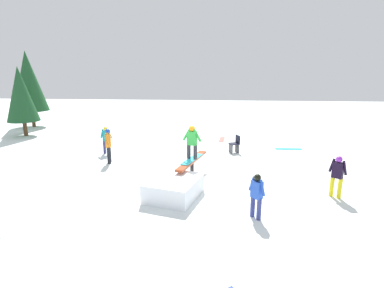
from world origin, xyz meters
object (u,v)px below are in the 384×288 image
pine_tree_near (21,94)px  loose_snowboard_cyan (288,149)px  rail_feature (192,162)px  pine_tree_far (28,81)px  bystander_teal (106,139)px  main_rider_on_rail (192,143)px  folding_chair (235,145)px  bystander_orange (108,144)px  bystander_blue (257,194)px  loose_snowboard_coral (222,139)px  bystander_black (337,174)px

pine_tree_near → loose_snowboard_cyan: bearing=-97.3°
rail_feature → pine_tree_far: bearing=67.1°
bystander_teal → pine_tree_far: (6.60, 7.92, 2.50)m
main_rider_on_rail → loose_snowboard_cyan: main_rider_on_rail is taller
folding_chair → pine_tree_near: bearing=-126.0°
main_rider_on_rail → bystander_teal: bearing=71.7°
loose_snowboard_cyan → pine_tree_near: pine_tree_near is taller
bystander_orange → bystander_blue: 7.54m
bystander_blue → bystander_teal: 9.01m
rail_feature → loose_snowboard_cyan: rail_feature is taller
main_rider_on_rail → loose_snowboard_cyan: bearing=-26.3°
bystander_blue → loose_snowboard_coral: bearing=145.5°
main_rider_on_rail → pine_tree_far: size_ratio=0.29×
pine_tree_far → rail_feature: bearing=-128.5°
bystander_blue → loose_snowboard_cyan: 8.23m
folding_chair → pine_tree_near: 13.45m
bystander_teal → pine_tree_far: 10.60m
rail_feature → folding_chair: bearing=-9.2°
rail_feature → main_rider_on_rail: 0.75m
bystander_blue → pine_tree_far: 19.47m
loose_snowboard_coral → rail_feature: bearing=174.9°
rail_feature → pine_tree_near: size_ratio=0.61×
loose_snowboard_cyan → loose_snowboard_coral: same height
folding_chair → main_rider_on_rail: bearing=-48.2°
folding_chair → pine_tree_near: size_ratio=0.21×
main_rider_on_rail → loose_snowboard_coral: main_rider_on_rail is taller
pine_tree_far → bystander_black: bearing=-122.8°
bystander_teal → loose_snowboard_coral: 6.78m
pine_tree_near → bystander_teal: bearing=-118.6°
bystander_teal → bystander_black: size_ratio=0.97×
bystander_blue → loose_snowboard_coral: size_ratio=1.01×
loose_snowboard_coral → pine_tree_near: size_ratio=0.30×
main_rider_on_rail → pine_tree_far: bearing=69.3°
loose_snowboard_coral → pine_tree_far: bearing=82.5°
bystander_blue → folding_chair: bystander_blue is taller
bystander_teal → folding_chair: size_ratio=1.54×
bystander_black → loose_snowboard_coral: bystander_black is taller
bystander_orange → bystander_black: bystander_orange is taller
main_rider_on_rail → bystander_black: (-1.23, -4.82, -0.64)m
loose_snowboard_coral → folding_chair: folding_chair is taller
bystander_blue → loose_snowboard_cyan: bearing=121.8°
bystander_teal → loose_snowboard_cyan: bearing=-174.1°
bystander_blue → bystander_teal: (6.18, 6.56, 0.02)m
bystander_black → loose_snowboard_coral: size_ratio=1.08×
rail_feature → loose_snowboard_cyan: size_ratio=1.92×
bystander_orange → loose_snowboard_coral: size_ratio=1.19×
bystander_orange → folding_chair: size_ratio=1.77×
loose_snowboard_cyan → folding_chair: 3.02m
loose_snowboard_coral → pine_tree_far: (3.10, 13.68, 3.25)m
bystander_teal → pine_tree_near: (3.59, 6.58, 1.84)m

